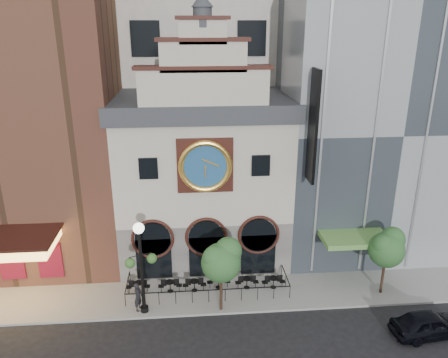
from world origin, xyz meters
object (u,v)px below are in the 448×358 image
car_right (429,324)px  tree_right (387,247)px  bistro_2 (194,285)px  bistro_5 (273,282)px  bistro_4 (247,282)px  pedestrian (138,297)px  lamppost (141,258)px  bistro_3 (219,282)px  tree_left (222,259)px  bistro_0 (138,286)px  bistro_1 (170,286)px

car_right → tree_right: (-1.02, 4.16, 2.79)m
bistro_2 → bistro_5: 5.35m
bistro_4 → pedestrian: (-7.08, -1.78, 0.48)m
bistro_4 → lamppost: size_ratio=0.26×
bistro_3 → bistro_4: 1.92m
bistro_2 → bistro_4: bearing=0.3°
bistro_4 → pedestrian: pedestrian is taller
lamppost → tree_left: size_ratio=1.26×
car_right → bistro_0: bearing=66.3°
bistro_2 → bistro_4: size_ratio=1.00×
bistro_2 → car_right: car_right is taller
bistro_0 → bistro_5: 9.11m
car_right → bistro_1: bearing=64.2°
bistro_3 → pedestrian: 5.56m
bistro_5 → tree_right: bearing=-8.9°
bistro_3 → lamppost: lamppost is taller
bistro_3 → car_right: size_ratio=0.35×
lamppost → tree_right: lamppost is taller
bistro_3 → bistro_2: bearing=-172.4°
bistro_3 → lamppost: 6.22m
bistro_2 → bistro_4: 3.55m
bistro_0 → lamppost: bearing=-74.0°
pedestrian → bistro_3: bearing=-46.9°
bistro_0 → tree_right: 16.52m
bistro_1 → bistro_2: (1.62, -0.03, 0.00)m
bistro_2 → car_right: 14.50m
tree_left → bistro_1: bearing=146.8°
pedestrian → lamppost: (0.37, -0.19, 2.83)m
bistro_2 → bistro_3: bearing=7.6°
bistro_2 → pedestrian: pedestrian is taller
bistro_4 → tree_right: size_ratio=0.34×
pedestrian → tree_right: tree_right is taller
lamppost → bistro_1: bearing=32.5°
bistro_0 → bistro_3: 5.40m
bistro_4 → pedestrian: size_ratio=0.84×
bistro_4 → lamppost: bearing=-163.6°
car_right → pedestrian: bearing=72.0°
bistro_5 → tree_left: size_ratio=0.33×
tree_left → bistro_0: bearing=157.7°
car_right → lamppost: 17.27m
bistro_3 → bistro_1: bearing=-176.7°
bistro_1 → lamppost: lamppost is taller
bistro_0 → bistro_4: bearing=-0.7°
bistro_1 → bistro_5: (6.97, -0.12, 0.00)m
bistro_4 → car_right: (9.92, -5.38, 0.15)m
bistro_5 → pedestrian: 9.05m
bistro_4 → tree_left: bearing=-131.4°
bistro_2 → pedestrian: size_ratio=0.84×
lamppost → tree_right: 15.63m
pedestrian → tree_right: (15.98, 0.56, 2.46)m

